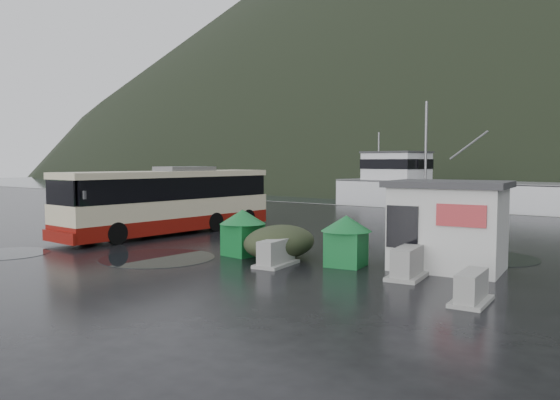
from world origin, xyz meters
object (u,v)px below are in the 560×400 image
Objects in this scene: coach_bus at (171,233)px; ticket_kiosk at (447,269)px; jersey_barrier_a at (408,278)px; jersey_barrier_b at (276,266)px; waste_bin_right at (346,266)px; jersey_barrier_c at (471,303)px; white_van at (158,227)px; fishing_trawler at (456,204)px; dome_tent at (280,259)px; waste_bin_left at (243,255)px.

ticket_kiosk is (13.08, -0.61, 0.00)m from coach_bus.
jersey_barrier_a reaches higher than jersey_barrier_b.
waste_bin_right reaches higher than jersey_barrier_c.
white_van is at bearing 165.32° from waste_bin_right.
jersey_barrier_c is at bearing -13.24° from coach_bus.
jersey_barrier_c is 0.06× the size of fishing_trawler.
dome_tent is at bearing 177.80° from jersey_barrier_a.
fishing_trawler is at bearing 66.76° from white_van.
waste_bin_right is at bearing 6.29° from dome_tent.
waste_bin_left reaches higher than waste_bin_right.
white_van reaches higher than jersey_barrier_b.
waste_bin_right is 0.91× the size of jersey_barrier_a.
jersey_barrier_c is (8.46, -1.71, 0.00)m from waste_bin_left.
waste_bin_left is 6.13m from jersey_barrier_a.
waste_bin_right is 28.22m from fishing_trawler.
waste_bin_left is at bearing 168.54° from jersey_barrier_c.
waste_bin_right is at bearing 6.99° from waste_bin_left.
ticket_kiosk is 1.96× the size of jersey_barrier_a.
ticket_kiosk is 27.62m from fishing_trawler.
coach_bus reaches higher than white_van.
dome_tent is (7.95, -2.27, 0.00)m from coach_bus.
dome_tent is at bearing -13.49° from coach_bus.
jersey_barrier_b is at bearing 171.74° from jersey_barrier_c.
waste_bin_left is at bearing 159.18° from jersey_barrier_b.
waste_bin_right is (10.36, -2.00, 0.00)m from coach_bus.
ticket_kiosk is at bearing -0.27° from coach_bus.
waste_bin_left reaches higher than jersey_barrier_b.
ticket_kiosk is at bearing 30.44° from jersey_barrier_b.
waste_bin_right is 0.55× the size of dome_tent.
coach_bus is at bearing -92.54° from fishing_trawler.
jersey_barrier_a is (4.67, -0.18, 0.00)m from dome_tent.
white_van is 11.03m from dome_tent.
fishing_trawler reaches higher than white_van.
waste_bin_left is 1.01× the size of waste_bin_right.
jersey_barrier_b is (0.62, -1.00, 0.00)m from dome_tent.
dome_tent is 1.74× the size of jersey_barrier_b.
waste_bin_left is at bearing -18.44° from coach_bus.
coach_bus is at bearing 159.16° from jersey_barrier_b.
dome_tent is (1.46, 0.21, 0.00)m from waste_bin_left.
fishing_trawler is (-4.32, 28.82, 0.00)m from jersey_barrier_b.
ticket_kiosk is (2.72, 1.39, 0.00)m from waste_bin_right.
coach_bus is 6.82× the size of waste_bin_right.
coach_bus is 3.16× the size of ticket_kiosk.
white_van is 3.81× the size of jersey_barrier_c.
fishing_trawler reaches higher than jersey_barrier_c.
white_van is at bearing 166.24° from ticket_kiosk.
coach_bus reaches higher than jersey_barrier_c.
white_van is at bearing 162.33° from jersey_barrier_c.
waste_bin_left is at bearing -30.89° from white_van.
waste_bin_right reaches higher than jersey_barrier_b.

